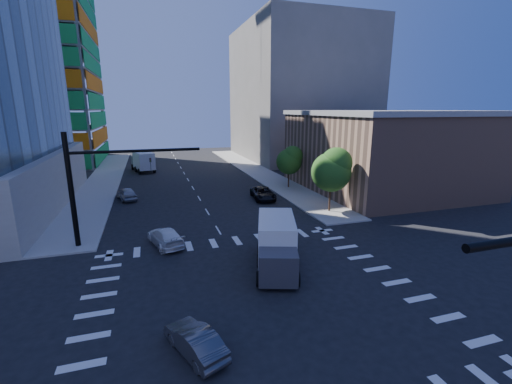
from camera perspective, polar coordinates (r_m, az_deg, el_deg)
name	(u,v)px	position (r m, az deg, el deg)	size (l,w,h in m)	color
ground	(258,297)	(21.11, 0.40, -17.09)	(160.00, 160.00, 0.00)	black
road_markings	(258,297)	(21.11, 0.40, -17.08)	(20.00, 20.00, 0.01)	silver
sidewalk_ne	(256,171)	(60.99, 0.06, 3.56)	(5.00, 60.00, 0.15)	#9A9692
sidewalk_nw	(105,179)	(58.67, -23.93, 1.96)	(5.00, 60.00, 0.15)	#9A9692
construction_building	(17,33)	(83.30, -34.97, 20.92)	(25.16, 34.50, 70.60)	slate
commercial_building	(383,150)	(50.06, 20.46, 6.54)	(20.50, 22.50, 10.60)	#9A7159
bg_building_ne	(298,94)	(79.33, 7.07, 15.90)	(24.00, 30.00, 28.00)	#66625C
signal_mast_nw	(91,179)	(29.58, -25.76, 1.98)	(10.20, 0.40, 9.00)	black
tree_south	(333,169)	(36.60, 12.68, 3.74)	(4.16, 4.16, 6.82)	#382316
tree_north	(290,160)	(47.45, 5.71, 5.36)	(3.54, 3.52, 5.78)	#382316
car_nb_far	(263,193)	(41.89, 1.18, -0.23)	(2.42, 5.24, 1.46)	black
car_sb_near	(165,237)	(28.96, -14.87, -7.20)	(1.97, 4.84, 1.40)	white
car_sb_mid	(127,194)	(44.51, -20.75, -0.27)	(1.77, 4.41, 1.50)	gray
car_sb_cross	(195,341)	(17.03, -10.13, -23.22)	(1.33, 3.82, 1.26)	#4A4A4F
box_truck_near	(277,249)	(23.78, 3.48, -9.42)	(4.61, 6.90, 3.34)	black
box_truck_far	(143,163)	(64.11, -18.39, 4.69)	(4.33, 7.14, 3.49)	black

